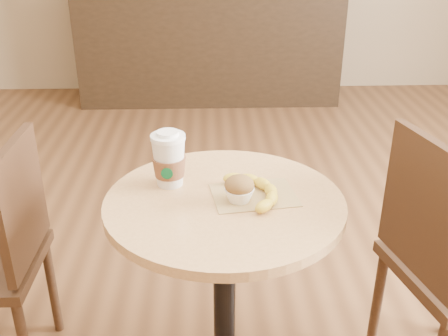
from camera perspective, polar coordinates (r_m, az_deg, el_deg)
name	(u,v)px	position (r m, az deg, el deg)	size (l,w,h in m)	color
cafe_table	(224,261)	(1.63, 0.05, -10.11)	(0.70, 0.70, 0.75)	black
chair_right	(447,261)	(1.82, 23.13, -9.25)	(0.49, 0.49, 0.92)	#372213
service_counter	(210,40)	(4.66, -1.57, 13.79)	(2.30, 0.65, 1.04)	black
kraft_bag	(254,195)	(1.53, 3.28, -2.95)	(0.24, 0.18, 0.00)	#A4854F
coffee_cup	(169,161)	(1.57, -6.00, 0.76)	(0.10, 0.10, 0.17)	silver
muffin	(239,189)	(1.48, 1.68, -2.27)	(0.09, 0.09, 0.08)	white
banana	(253,191)	(1.51, 3.18, -2.56)	(0.17, 0.24, 0.03)	gold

